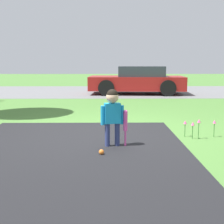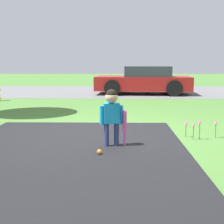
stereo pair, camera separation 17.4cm
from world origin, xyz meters
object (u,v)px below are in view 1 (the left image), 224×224
sports_ball (101,152)px  parked_car (138,81)px  baseball_bat (125,123)px  child (112,109)px

sports_ball → parked_car: 8.86m
sports_ball → baseball_bat: bearing=51.5°
baseball_bat → sports_ball: (-0.37, -0.47, -0.34)m
child → baseball_bat: child is taller
sports_ball → parked_car: (1.34, 8.75, 0.52)m
child → parked_car: (1.18, 8.28, -0.03)m
baseball_bat → sports_ball: baseball_bat is taller
baseball_bat → parked_car: size_ratio=0.15×
baseball_bat → child: bearing=-179.0°
child → sports_ball: child is taller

